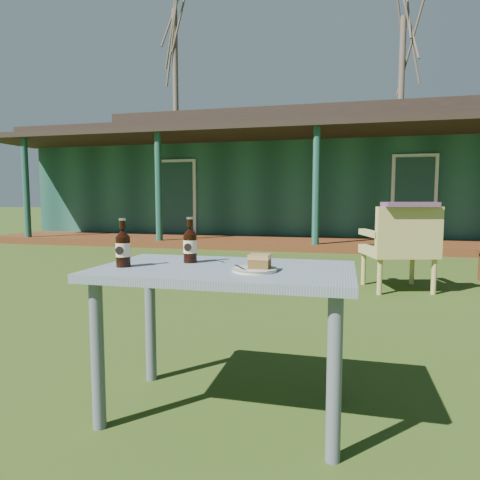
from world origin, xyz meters
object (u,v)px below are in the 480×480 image
(cake_slice, at_px, (260,261))
(armchair_left, at_px, (401,244))
(plate, at_px, (254,269))
(cafe_table, at_px, (225,288))
(cola_bottle_far, at_px, (123,247))
(cola_bottle_near, at_px, (190,244))

(cake_slice, bearing_deg, armchair_left, 72.88)
(plate, relative_size, cake_slice, 2.22)
(cafe_table, xyz_separation_m, cola_bottle_far, (-0.47, -0.11, 0.19))
(plate, relative_size, armchair_left, 0.21)
(cake_slice, xyz_separation_m, cola_bottle_far, (-0.65, -0.04, 0.05))
(cola_bottle_near, height_order, armchair_left, armchair_left)
(plate, xyz_separation_m, armchair_left, (1.01, 3.21, -0.19))
(cake_slice, xyz_separation_m, cola_bottle_near, (-0.39, 0.17, 0.05))
(plate, bearing_deg, armchair_left, 72.58)
(cola_bottle_near, bearing_deg, plate, -25.60)
(cafe_table, distance_m, cola_bottle_near, 0.30)
(plate, relative_size, cola_bottle_near, 0.89)
(cafe_table, relative_size, plate, 5.88)
(cola_bottle_near, relative_size, armchair_left, 0.24)
(cafe_table, height_order, cola_bottle_far, cola_bottle_far)
(cake_slice, relative_size, cola_bottle_far, 0.40)
(cake_slice, height_order, armchair_left, armchair_left)
(armchair_left, bearing_deg, cake_slice, -107.12)
(cafe_table, distance_m, cake_slice, 0.24)
(cake_slice, bearing_deg, cola_bottle_far, -176.88)
(plate, height_order, cake_slice, cake_slice)
(cola_bottle_far, distance_m, armchair_left, 3.64)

